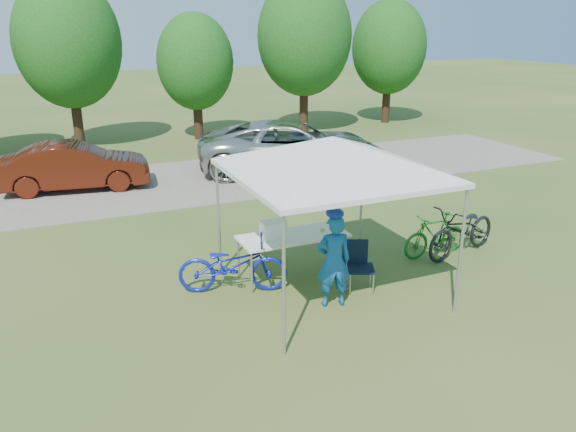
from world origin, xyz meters
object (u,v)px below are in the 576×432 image
bike_blue (233,265)px  minivan (293,147)px  bike_dark (463,230)px  sedan (75,166)px  folding_table (293,237)px  cooler (273,230)px  cyclist (334,261)px  bike_green (435,235)px  folding_chair (358,261)px

bike_blue → minivan: size_ratio=0.33×
bike_dark → sedan: sedan is taller
folding_table → cooler: (-0.39, -0.00, 0.20)m
bike_dark → cooler: bearing=-110.5°
cyclist → bike_blue: cyclist is taller
folding_table → bike_dark: bearing=-6.7°
bike_green → bike_dark: bike_dark is taller
minivan → folding_chair: bearing=-173.3°
sedan → bike_dark: bearing=-132.3°
folding_chair → cyclist: 0.83m
bike_green → bike_dark: 0.58m
folding_table → bike_dark: bike_dark is taller
minivan → cooler: bearing=176.0°
cyclist → sedan: cyclist is taller
cyclist → bike_blue: size_ratio=0.84×
folding_chair → bike_dark: bike_dark is taller
minivan → sedan: (-6.28, 0.74, -0.14)m
bike_green → sedan: sedan is taller
bike_green → minivan: minivan is taller
cooler → folding_table: bearing=0.0°
bike_blue → bike_green: 4.18m
cooler → bike_dark: cooler is taller
cyclist → minivan: (2.92, 8.12, 0.03)m
folding_table → cyclist: bearing=-83.3°
folding_table → cooler: cooler is taller
folding_table → bike_dark: size_ratio=0.99×
sedan → cyclist: bearing=-151.6°
bike_green → cooler: bearing=-95.8°
bike_green → minivan: size_ratio=0.26×
bike_dark → minivan: (-0.46, 7.27, 0.29)m
folding_chair → cyclist: size_ratio=0.56×
cyclist → cooler: bearing=-54.5°
folding_table → bike_blue: size_ratio=1.05×
folding_table → bike_blue: 1.24m
folding_table → minivan: size_ratio=0.35×
bike_blue → minivan: (4.27, 6.98, 0.32)m
bike_green → minivan: bearing=177.7°
bike_blue → cyclist: bearing=-110.2°
cooler → bike_dark: bearing=-6.1°
cyclist → bike_green: cyclist is taller
folding_table → sedan: sedan is taller
folding_table → folding_chair: bearing=-47.0°
cyclist → sedan: size_ratio=0.40×
cooler → bike_blue: bearing=-170.9°
sedan → bike_blue: bearing=-157.8°
cooler → bike_green: bearing=-4.3°
cyclist → minivan: bearing=-97.2°
folding_table → cyclist: cyclist is taller
cooler → bike_dark: size_ratio=0.22×
folding_table → cyclist: 1.27m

